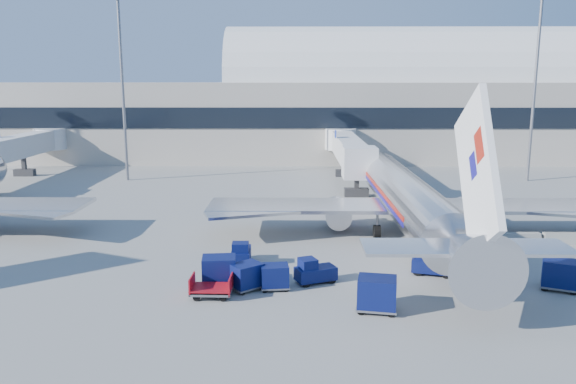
{
  "coord_description": "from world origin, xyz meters",
  "views": [
    {
      "loc": [
        0.81,
        -39.2,
        12.14
      ],
      "look_at": [
        0.38,
        6.0,
        3.23
      ],
      "focal_mm": 35.0,
      "sensor_mm": 36.0,
      "label": 1
    }
  ],
  "objects_px": {
    "cart_train_a": "(275,276)",
    "cart_open_red": "(212,290)",
    "tug_lead": "(314,271)",
    "tug_right": "(431,263)",
    "jetbridge_mid": "(14,148)",
    "mast_east": "(537,59)",
    "cart_train_c": "(219,271)",
    "airliner_main": "(409,200)",
    "jetbridge_near": "(347,148)",
    "mast_west": "(121,59)",
    "cart_solo_far": "(560,274)",
    "tug_left": "(241,254)",
    "cart_solo_near": "(377,293)",
    "barrier_mid": "(563,239)",
    "cart_train_b": "(247,276)",
    "barrier_near": "(520,239)"
  },
  "relations": [
    {
      "from": "cart_train_a",
      "to": "cart_open_red",
      "type": "relative_size",
      "value": 0.77
    },
    {
      "from": "tug_lead",
      "to": "tug_right",
      "type": "relative_size",
      "value": 0.97
    },
    {
      "from": "jetbridge_mid",
      "to": "cart_train_a",
      "type": "relative_size",
      "value": 14.97
    },
    {
      "from": "mast_east",
      "to": "cart_train_c",
      "type": "relative_size",
      "value": 10.06
    },
    {
      "from": "airliner_main",
      "to": "tug_right",
      "type": "distance_m",
      "value": 9.59
    },
    {
      "from": "airliner_main",
      "to": "tug_lead",
      "type": "bearing_deg",
      "value": -125.83
    },
    {
      "from": "jetbridge_near",
      "to": "mast_west",
      "type": "distance_m",
      "value": 29.67
    },
    {
      "from": "mast_east",
      "to": "cart_solo_far",
      "type": "distance_m",
      "value": 42.12
    },
    {
      "from": "tug_left",
      "to": "cart_train_a",
      "type": "distance_m",
      "value": 5.23
    },
    {
      "from": "airliner_main",
      "to": "tug_right",
      "type": "xyz_separation_m",
      "value": [
        -0.37,
        -9.33,
        -2.17
      ]
    },
    {
      "from": "cart_train_a",
      "to": "cart_solo_near",
      "type": "xyz_separation_m",
      "value": [
        5.58,
        -3.22,
        0.21
      ]
    },
    {
      "from": "mast_west",
      "to": "cart_train_c",
      "type": "relative_size",
      "value": 10.06
    },
    {
      "from": "tug_right",
      "to": "cart_open_red",
      "type": "height_order",
      "value": "tug_right"
    },
    {
      "from": "barrier_mid",
      "to": "cart_solo_near",
      "type": "relative_size",
      "value": 1.25
    },
    {
      "from": "cart_train_c",
      "to": "mast_west",
      "type": "bearing_deg",
      "value": 108.05
    },
    {
      "from": "cart_solo_near",
      "to": "tug_right",
      "type": "bearing_deg",
      "value": 64.4
    },
    {
      "from": "tug_right",
      "to": "cart_train_c",
      "type": "bearing_deg",
      "value": -153.74
    },
    {
      "from": "barrier_mid",
      "to": "tug_lead",
      "type": "bearing_deg",
      "value": -156.27
    },
    {
      "from": "cart_train_c",
      "to": "cart_train_a",
      "type": "bearing_deg",
      "value": -13.28
    },
    {
      "from": "barrier_mid",
      "to": "cart_train_c",
      "type": "xyz_separation_m",
      "value": [
        -24.93,
        -9.12,
        0.54
      ]
    },
    {
      "from": "cart_train_b",
      "to": "tug_lead",
      "type": "bearing_deg",
      "value": -22.05
    },
    {
      "from": "mast_east",
      "to": "cart_solo_near",
      "type": "distance_m",
      "value": 49.63
    },
    {
      "from": "barrier_mid",
      "to": "cart_train_b",
      "type": "xyz_separation_m",
      "value": [
        -23.24,
        -9.65,
        0.4
      ]
    },
    {
      "from": "barrier_mid",
      "to": "tug_right",
      "type": "xyz_separation_m",
      "value": [
        -11.67,
        -6.82,
        0.31
      ]
    },
    {
      "from": "jetbridge_near",
      "to": "mast_east",
      "type": "height_order",
      "value": "mast_east"
    },
    {
      "from": "barrier_near",
      "to": "barrier_mid",
      "type": "distance_m",
      "value": 3.3
    },
    {
      "from": "tug_left",
      "to": "cart_train_a",
      "type": "height_order",
      "value": "tug_left"
    },
    {
      "from": "barrier_mid",
      "to": "cart_open_red",
      "type": "bearing_deg",
      "value": -156.62
    },
    {
      "from": "airliner_main",
      "to": "barrier_near",
      "type": "distance_m",
      "value": 8.74
    },
    {
      "from": "airliner_main",
      "to": "barrier_mid",
      "type": "height_order",
      "value": "airliner_main"
    },
    {
      "from": "airliner_main",
      "to": "barrier_mid",
      "type": "xyz_separation_m",
      "value": [
        11.3,
        -2.51,
        -2.48
      ]
    },
    {
      "from": "cart_train_b",
      "to": "barrier_mid",
      "type": "bearing_deg",
      "value": -16.14
    },
    {
      "from": "tug_left",
      "to": "cart_open_red",
      "type": "relative_size",
      "value": 1.08
    },
    {
      "from": "cart_train_a",
      "to": "cart_train_c",
      "type": "distance_m",
      "value": 3.4
    },
    {
      "from": "airliner_main",
      "to": "jetbridge_mid",
      "type": "height_order",
      "value": "airliner_main"
    },
    {
      "from": "jetbridge_near",
      "to": "tug_right",
      "type": "relative_size",
      "value": 9.77
    },
    {
      "from": "cart_train_b",
      "to": "cart_solo_near",
      "type": "height_order",
      "value": "cart_solo_near"
    },
    {
      "from": "barrier_mid",
      "to": "cart_solo_near",
      "type": "bearing_deg",
      "value": -141.35
    },
    {
      "from": "jetbridge_near",
      "to": "barrier_mid",
      "type": "height_order",
      "value": "jetbridge_near"
    },
    {
      "from": "cart_open_red",
      "to": "airliner_main",
      "type": "bearing_deg",
      "value": 45.44
    },
    {
      "from": "jetbridge_mid",
      "to": "mast_east",
      "type": "height_order",
      "value": "mast_east"
    },
    {
      "from": "tug_left",
      "to": "cart_train_b",
      "type": "relative_size",
      "value": 1.12
    },
    {
      "from": "cart_train_a",
      "to": "mast_west",
      "type": "bearing_deg",
      "value": 110.91
    },
    {
      "from": "cart_train_b",
      "to": "cart_train_c",
      "type": "distance_m",
      "value": 1.78
    },
    {
      "from": "airliner_main",
      "to": "cart_open_red",
      "type": "xyz_separation_m",
      "value": [
        -13.83,
        -13.37,
        -2.48
      ]
    },
    {
      "from": "tug_right",
      "to": "cart_train_b",
      "type": "xyz_separation_m",
      "value": [
        -11.57,
        -2.82,
        0.09
      ]
    },
    {
      "from": "barrier_mid",
      "to": "cart_train_a",
      "type": "distance_m",
      "value": 23.6
    },
    {
      "from": "tug_left",
      "to": "mast_east",
      "type": "bearing_deg",
      "value": -46.51
    },
    {
      "from": "tug_left",
      "to": "cart_open_red",
      "type": "distance_m",
      "value": 6.03
    },
    {
      "from": "barrier_near",
      "to": "mast_east",
      "type": "bearing_deg",
      "value": 66.8
    }
  ]
}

